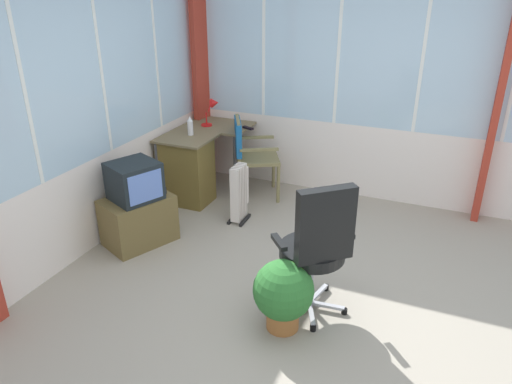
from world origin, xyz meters
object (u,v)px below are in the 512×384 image
(tv_on_stand, at_px, (138,208))
(potted_plant, at_px, (285,290))
(spray_bottle, at_px, (190,126))
(office_chair, at_px, (318,243))
(wooden_armchair, at_px, (246,148))
(desk_lamp, at_px, (213,108))
(tv_remote, at_px, (248,128))
(desk, at_px, (188,167))
(space_heater, at_px, (240,192))

(tv_on_stand, distance_m, potted_plant, 1.85)
(spray_bottle, distance_m, office_chair, 2.49)
(wooden_armchair, distance_m, office_chair, 2.27)
(desk_lamp, bearing_deg, spray_bottle, 174.28)
(tv_remote, height_order, tv_on_stand, tv_on_stand)
(desk, bearing_deg, spray_bottle, 0.58)
(tv_on_stand, xyz_separation_m, potted_plant, (-0.64, -1.74, -0.05))
(wooden_armchair, bearing_deg, office_chair, -142.84)
(office_chair, relative_size, space_heater, 1.78)
(space_heater, height_order, potted_plant, space_heater)
(desk_lamp, xyz_separation_m, tv_remote, (-0.00, -0.46, -0.19))
(space_heater, bearing_deg, desk, 73.17)
(wooden_armchair, height_order, office_chair, office_chair)
(desk, bearing_deg, potted_plant, -133.40)
(spray_bottle, xyz_separation_m, tv_on_stand, (-1.13, -0.04, -0.50))
(tv_on_stand, height_order, potted_plant, tv_on_stand)
(desk, xyz_separation_m, tv_on_stand, (-1.04, -0.04, -0.04))
(wooden_armchair, bearing_deg, spray_bottle, 115.58)
(wooden_armchair, bearing_deg, space_heater, -162.93)
(tv_remote, relative_size, tv_on_stand, 0.18)
(office_chair, bearing_deg, tv_on_stand, 77.91)
(office_chair, height_order, tv_on_stand, office_chair)
(desk_lamp, distance_m, wooden_armchair, 0.66)
(space_heater, bearing_deg, tv_remote, 17.41)
(desk_lamp, height_order, office_chair, office_chair)
(desk, height_order, tv_on_stand, tv_on_stand)
(potted_plant, bearing_deg, desk_lamp, 37.70)
(wooden_armchair, bearing_deg, tv_remote, 18.46)
(desk, xyz_separation_m, tv_remote, (0.56, -0.50, 0.37))
(desk, distance_m, spray_bottle, 0.47)
(desk, relative_size, wooden_armchair, 1.21)
(desk, height_order, office_chair, office_chair)
(spray_bottle, relative_size, tv_on_stand, 0.26)
(wooden_armchair, relative_size, potted_plant, 1.69)
(tv_remote, xyz_separation_m, potted_plant, (-2.23, -1.27, -0.45))
(desk, bearing_deg, tv_remote, -42.05)
(wooden_armchair, bearing_deg, tv_on_stand, 159.46)
(tv_on_stand, distance_m, space_heater, 1.08)
(spray_bottle, bearing_deg, desk, -179.42)
(tv_on_stand, bearing_deg, desk_lamp, -0.24)
(spray_bottle, height_order, wooden_armchair, spray_bottle)
(space_heater, xyz_separation_m, potted_plant, (-1.45, -1.03, 0.01))
(office_chair, bearing_deg, desk, 53.26)
(tv_on_stand, height_order, space_heater, tv_on_stand)
(desk_lamp, bearing_deg, tv_remote, -90.43)
(spray_bottle, bearing_deg, desk_lamp, -5.72)
(desk_lamp, distance_m, office_chair, 2.78)
(spray_bottle, xyz_separation_m, wooden_armchair, (0.27, -0.57, -0.27))
(potted_plant, bearing_deg, spray_bottle, 45.07)
(desk_lamp, relative_size, space_heater, 0.51)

